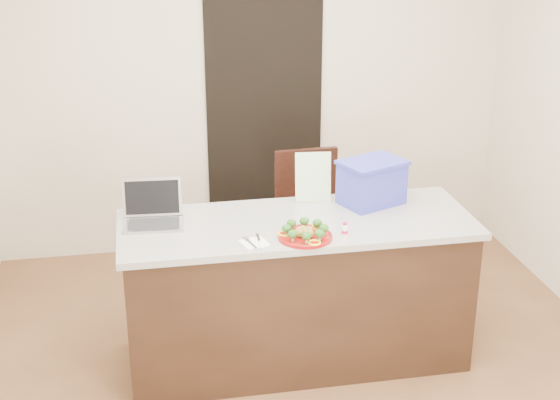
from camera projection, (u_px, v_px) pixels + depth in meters
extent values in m
plane|color=brown|center=(305.00, 380.00, 4.62)|extent=(4.00, 4.00, 0.00)
plane|color=beige|center=(251.00, 81.00, 5.95)|extent=(4.00, 0.00, 4.00)
plane|color=beige|center=(455.00, 383.00, 2.30)|extent=(4.00, 0.00, 4.00)
cube|color=black|center=(265.00, 125.00, 6.08)|extent=(0.90, 0.02, 2.00)
cube|color=black|center=(297.00, 294.00, 4.69)|extent=(2.00, 0.70, 0.88)
cube|color=beige|center=(297.00, 224.00, 4.52)|extent=(2.06, 0.76, 0.04)
cylinder|color=maroon|center=(305.00, 237.00, 4.28)|extent=(0.30, 0.30, 0.02)
torus|color=maroon|center=(305.00, 236.00, 4.28)|extent=(0.30, 0.30, 0.01)
sphere|color=olive|center=(305.00, 232.00, 4.27)|extent=(0.04, 0.04, 0.04)
sphere|color=olive|center=(311.00, 230.00, 4.29)|extent=(0.04, 0.04, 0.04)
sphere|color=olive|center=(307.00, 229.00, 4.31)|extent=(0.04, 0.04, 0.04)
sphere|color=olive|center=(302.00, 229.00, 4.30)|extent=(0.04, 0.04, 0.04)
sphere|color=olive|center=(299.00, 230.00, 4.29)|extent=(0.04, 0.04, 0.04)
sphere|color=olive|center=(298.00, 232.00, 4.26)|extent=(0.04, 0.04, 0.04)
sphere|color=olive|center=(301.00, 234.00, 4.24)|extent=(0.04, 0.04, 0.04)
sphere|color=olive|center=(306.00, 234.00, 4.24)|extent=(0.04, 0.04, 0.04)
sphere|color=olive|center=(310.00, 234.00, 4.25)|extent=(0.04, 0.04, 0.04)
ellipsoid|color=#1B4512|center=(287.00, 229.00, 4.26)|extent=(0.05, 0.05, 0.04)
ellipsoid|color=#1B4512|center=(293.00, 234.00, 4.20)|extent=(0.05, 0.05, 0.04)
ellipsoid|color=#1B4512|center=(306.00, 236.00, 4.17)|extent=(0.05, 0.05, 0.04)
ellipsoid|color=#1B4512|center=(319.00, 234.00, 4.20)|extent=(0.05, 0.05, 0.04)
ellipsoid|color=#1B4512|center=(324.00, 228.00, 4.27)|extent=(0.05, 0.05, 0.04)
ellipsoid|color=#1B4512|center=(317.00, 223.00, 4.33)|extent=(0.05, 0.05, 0.04)
ellipsoid|color=#1B4512|center=(304.00, 221.00, 4.36)|extent=(0.05, 0.05, 0.04)
ellipsoid|color=#1B4512|center=(292.00, 223.00, 4.33)|extent=(0.05, 0.05, 0.04)
torus|color=yellow|center=(284.00, 233.00, 4.29)|extent=(0.07, 0.07, 0.01)
torus|color=yellow|center=(314.00, 243.00, 4.18)|extent=(0.07, 0.07, 0.01)
torus|color=yellow|center=(317.00, 228.00, 4.37)|extent=(0.07, 0.07, 0.01)
cube|color=white|center=(254.00, 243.00, 4.22)|extent=(0.17, 0.17, 0.01)
cube|color=silver|center=(251.00, 244.00, 4.20)|extent=(0.05, 0.13, 0.00)
cube|color=silver|center=(249.00, 238.00, 4.26)|extent=(0.05, 0.06, 0.00)
cube|color=white|center=(261.00, 245.00, 4.19)|extent=(0.02, 0.09, 0.01)
cube|color=silver|center=(258.00, 238.00, 4.27)|extent=(0.02, 0.11, 0.00)
cylinder|color=silver|center=(345.00, 231.00, 4.31)|extent=(0.04, 0.04, 0.05)
cylinder|color=silver|center=(345.00, 226.00, 4.29)|extent=(0.02, 0.02, 0.01)
cylinder|color=red|center=(345.00, 224.00, 4.29)|extent=(0.03, 0.03, 0.01)
cylinder|color=red|center=(345.00, 232.00, 4.31)|extent=(0.04, 0.04, 0.02)
cube|color=#A2A2A6|center=(154.00, 224.00, 4.45)|extent=(0.35, 0.26, 0.02)
cube|color=#A2A2A6|center=(152.00, 197.00, 4.51)|extent=(0.34, 0.08, 0.22)
cube|color=black|center=(152.00, 197.00, 4.51)|extent=(0.31, 0.07, 0.19)
cube|color=black|center=(154.00, 223.00, 4.44)|extent=(0.30, 0.18, 0.00)
cube|color=white|center=(313.00, 177.00, 4.74)|extent=(0.22, 0.07, 0.31)
cube|color=#2D33A5|center=(372.00, 184.00, 4.72)|extent=(0.43, 0.37, 0.25)
cube|color=#2D33A5|center=(373.00, 163.00, 4.67)|extent=(0.45, 0.40, 0.02)
cube|color=black|center=(312.00, 231.00, 5.45)|extent=(0.48, 0.48, 0.04)
cube|color=black|center=(306.00, 184.00, 5.54)|extent=(0.45, 0.07, 0.51)
cylinder|color=black|center=(290.00, 276.00, 5.33)|extent=(0.04, 0.04, 0.48)
cylinder|color=black|center=(344.00, 272.00, 5.40)|extent=(0.04, 0.04, 0.48)
cylinder|color=black|center=(280.00, 253.00, 5.69)|extent=(0.04, 0.04, 0.48)
cylinder|color=black|center=(331.00, 248.00, 5.75)|extent=(0.04, 0.04, 0.48)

